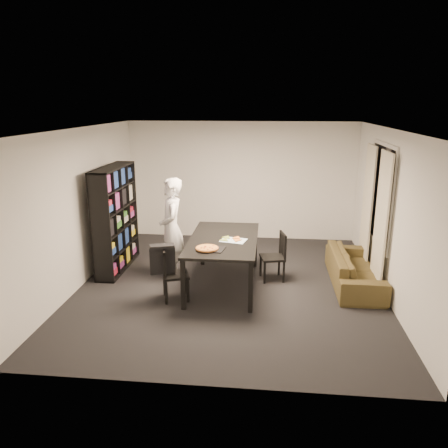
# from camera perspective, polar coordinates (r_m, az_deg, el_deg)

# --- Properties ---
(room) EXTENTS (5.01, 5.51, 2.61)m
(room) POSITION_cam_1_polar(r_m,az_deg,el_deg) (7.06, 0.84, 1.74)
(room) COLOR black
(room) RESTS_ON ground
(window_pane) EXTENTS (0.02, 1.40, 1.60)m
(window_pane) POSITION_cam_1_polar(r_m,az_deg,el_deg) (7.81, 19.79, 3.66)
(window_pane) COLOR black
(window_pane) RESTS_ON room
(window_frame) EXTENTS (0.03, 1.52, 1.72)m
(window_frame) POSITION_cam_1_polar(r_m,az_deg,el_deg) (7.81, 19.75, 3.67)
(window_frame) COLOR white
(window_frame) RESTS_ON room
(curtain_left) EXTENTS (0.03, 0.70, 2.25)m
(curtain_left) POSITION_cam_1_polar(r_m,az_deg,el_deg) (7.37, 19.82, 0.19)
(curtain_left) COLOR beige
(curtain_left) RESTS_ON room
(curtain_right) EXTENTS (0.03, 0.70, 2.25)m
(curtain_right) POSITION_cam_1_polar(r_m,az_deg,el_deg) (8.35, 18.19, 2.09)
(curtain_right) COLOR beige
(curtain_right) RESTS_ON room
(bookshelf) EXTENTS (0.35, 1.50, 1.90)m
(bookshelf) POSITION_cam_1_polar(r_m,az_deg,el_deg) (8.18, -13.98, 0.69)
(bookshelf) COLOR black
(bookshelf) RESTS_ON room
(dining_table) EXTENTS (1.11, 1.99, 0.83)m
(dining_table) POSITION_cam_1_polar(r_m,az_deg,el_deg) (7.21, -0.08, -2.45)
(dining_table) COLOR black
(dining_table) RESTS_ON room
(chair_left) EXTENTS (0.49, 0.49, 0.84)m
(chair_left) POSITION_cam_1_polar(r_m,az_deg,el_deg) (6.85, -7.02, -6.06)
(chair_left) COLOR black
(chair_left) RESTS_ON room
(chair_right) EXTENTS (0.47, 0.47, 0.84)m
(chair_right) POSITION_cam_1_polar(r_m,az_deg,el_deg) (7.61, 6.94, -3.79)
(chair_right) COLOR black
(chair_right) RESTS_ON room
(draped_jacket) EXTENTS (0.40, 0.27, 0.46)m
(draped_jacket) POSITION_cam_1_polar(r_m,az_deg,el_deg) (6.76, -8.05, -4.42)
(draped_jacket) COLOR black
(draped_jacket) RESTS_ON chair_left
(person) EXTENTS (0.58, 0.74, 1.77)m
(person) POSITION_cam_1_polar(r_m,az_deg,el_deg) (7.60, -6.85, -0.60)
(person) COLOR white
(person) RESTS_ON room
(baking_tray) EXTENTS (0.44, 0.38, 0.01)m
(baking_tray) POSITION_cam_1_polar(r_m,az_deg,el_deg) (6.68, -1.68, -3.24)
(baking_tray) COLOR black
(baking_tray) RESTS_ON dining_table
(pepperoni_pizza) EXTENTS (0.35, 0.35, 0.03)m
(pepperoni_pizza) POSITION_cam_1_polar(r_m,az_deg,el_deg) (6.64, -2.23, -3.17)
(pepperoni_pizza) COLOR #A2602F
(pepperoni_pizza) RESTS_ON dining_table
(kitchen_towel) EXTENTS (0.46, 0.38, 0.01)m
(kitchen_towel) POSITION_cam_1_polar(r_m,az_deg,el_deg) (7.08, 1.24, -2.15)
(kitchen_towel) COLOR white
(kitchen_towel) RESTS_ON dining_table
(pizza_slices) EXTENTS (0.42, 0.37, 0.01)m
(pizza_slices) POSITION_cam_1_polar(r_m,az_deg,el_deg) (7.12, 0.93, -1.94)
(pizza_slices) COLOR gold
(pizza_slices) RESTS_ON dining_table
(sofa) EXTENTS (0.74, 1.90, 0.55)m
(sofa) POSITION_cam_1_polar(r_m,az_deg,el_deg) (7.75, 16.67, -5.60)
(sofa) COLOR #41381A
(sofa) RESTS_ON room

